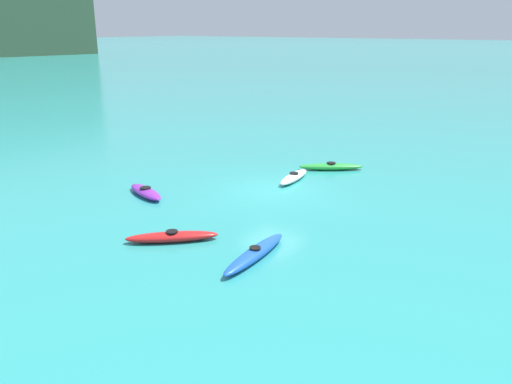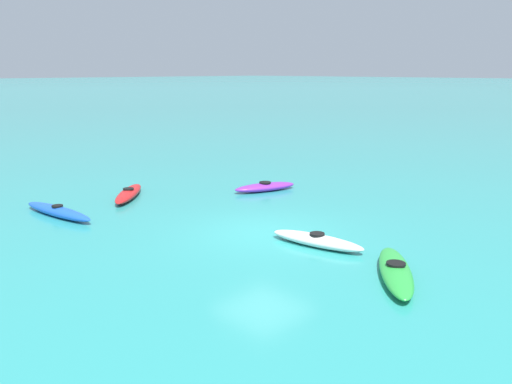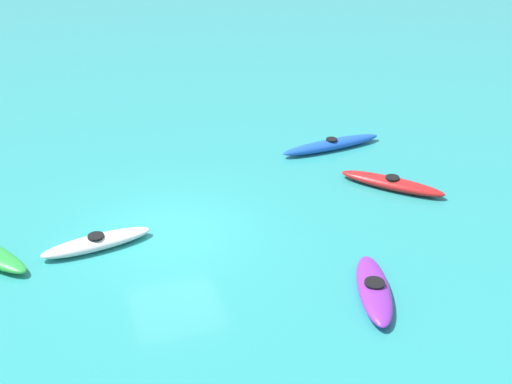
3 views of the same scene
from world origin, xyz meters
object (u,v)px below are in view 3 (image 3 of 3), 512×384
kayak_blue (331,145)px  kayak_white (97,242)px  kayak_purple (374,289)px  kayak_red (392,183)px

kayak_blue → kayak_white: size_ratio=1.26×
kayak_blue → kayak_white: same height
kayak_blue → kayak_purple: bearing=73.4°
kayak_blue → kayak_purple: (2.23, 7.49, 0.00)m
kayak_purple → kayak_red: bearing=-122.4°
kayak_red → kayak_purple: bearing=57.6°
kayak_blue → kayak_red: bearing=101.0°
kayak_red → kayak_purple: size_ratio=0.98×
kayak_white → kayak_purple: 6.91m
kayak_red → kayak_white: same height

